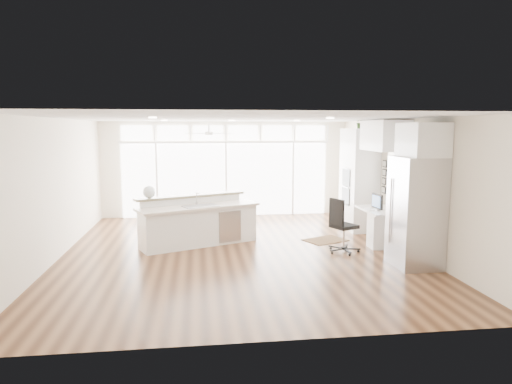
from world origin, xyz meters
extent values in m
cube|color=#432614|center=(0.00, 0.00, -0.01)|extent=(7.00, 8.00, 0.02)
cube|color=silver|center=(0.00, 0.00, 2.70)|extent=(7.00, 8.00, 0.02)
cube|color=white|center=(0.00, 4.00, 1.35)|extent=(7.00, 0.04, 2.70)
cube|color=white|center=(0.00, -4.00, 1.35)|extent=(7.00, 0.04, 2.70)
cube|color=white|center=(-3.50, 0.00, 1.35)|extent=(0.04, 8.00, 2.70)
cube|color=white|center=(3.50, 0.00, 1.35)|extent=(0.04, 8.00, 2.70)
cube|color=white|center=(0.00, 3.94, 1.05)|extent=(5.80, 0.06, 2.08)
cube|color=white|center=(0.00, 3.94, 2.38)|extent=(5.90, 0.06, 0.40)
cube|color=white|center=(3.46, 0.30, 1.55)|extent=(0.04, 0.85, 0.85)
cube|color=white|center=(-0.50, 2.80, 2.48)|extent=(1.16, 1.16, 0.32)
cube|color=beige|center=(0.00, 0.20, 2.68)|extent=(3.40, 3.00, 0.02)
cube|color=white|center=(3.17, 1.80, 1.25)|extent=(0.64, 1.20, 2.50)
cube|color=white|center=(3.13, 0.30, 0.38)|extent=(0.72, 1.30, 0.76)
cube|color=white|center=(3.17, 0.30, 2.35)|extent=(0.64, 1.30, 0.64)
cube|color=#AEAEB2|center=(3.11, -1.35, 1.00)|extent=(0.76, 0.90, 2.00)
cube|color=white|center=(3.17, -1.35, 2.30)|extent=(0.64, 0.90, 0.60)
cube|color=black|center=(3.46, 0.92, 1.40)|extent=(0.06, 0.22, 0.80)
cube|color=white|center=(-0.79, 0.71, 0.52)|extent=(2.80, 1.94, 1.04)
cube|color=#331F10|center=(2.03, 0.72, 0.01)|extent=(1.08, 0.96, 0.01)
cube|color=black|center=(2.12, -0.30, 0.55)|extent=(0.74, 0.72, 1.10)
sphere|color=white|center=(-1.83, 0.70, 1.17)|extent=(0.33, 0.33, 0.26)
cube|color=black|center=(3.05, 0.30, 0.94)|extent=(0.11, 0.43, 0.35)
cube|color=white|center=(2.88, 0.30, 0.77)|extent=(0.13, 0.32, 0.02)
imported|color=#375B27|center=(3.17, 1.80, 2.63)|extent=(0.33, 0.36, 0.25)
camera|label=1|loc=(-0.79, -9.03, 2.50)|focal=32.00mm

